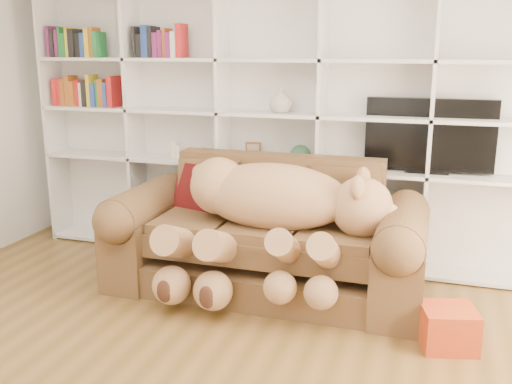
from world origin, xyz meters
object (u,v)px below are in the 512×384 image
(gift_box, at_px, (448,327))
(teddy_bear, at_px, (271,212))
(sofa, at_px, (267,242))
(tv, at_px, (429,136))

(gift_box, bearing_deg, teddy_bear, 164.87)
(teddy_bear, height_order, gift_box, teddy_bear)
(sofa, height_order, gift_box, sofa)
(teddy_bear, xyz_separation_m, gift_box, (1.27, -0.34, -0.55))
(tv, bearing_deg, gift_box, -80.46)
(gift_box, bearing_deg, sofa, 158.13)
(teddy_bear, distance_m, gift_box, 1.43)
(sofa, bearing_deg, teddy_bear, -66.14)
(tv, bearing_deg, teddy_bear, -139.03)
(gift_box, distance_m, tv, 1.64)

